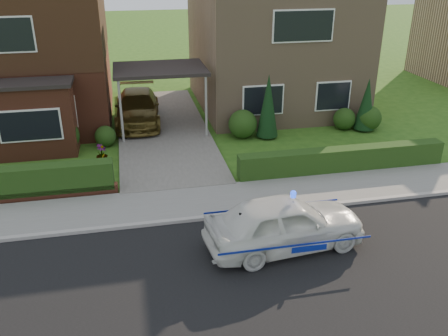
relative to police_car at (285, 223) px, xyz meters
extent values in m
plane|color=#295516|center=(-2.30, -1.27, -0.71)|extent=(120.00, 120.00, 0.00)
cube|color=black|center=(-2.30, -1.27, -0.71)|extent=(60.00, 6.00, 0.02)
cube|color=#9E9993|center=(-2.30, 1.78, -0.65)|extent=(60.00, 0.16, 0.12)
cube|color=slate|center=(-2.30, 2.83, -0.66)|extent=(60.00, 2.00, 0.10)
cube|color=#666059|center=(-2.30, 9.73, -0.65)|extent=(3.80, 12.00, 0.12)
cube|color=brown|center=(-8.10, 12.73, 2.19)|extent=(7.20, 8.00, 5.80)
cube|color=white|center=(-6.51, 8.71, 0.69)|extent=(1.60, 0.08, 1.30)
cube|color=black|center=(-8.10, 12.73, 3.64)|extent=(7.26, 8.06, 2.90)
cube|color=brown|center=(-7.23, 8.03, 0.64)|extent=(3.00, 1.40, 2.70)
cube|color=black|center=(-7.23, 8.03, 2.06)|extent=(3.20, 1.60, 0.14)
cube|color=#9D7E60|center=(3.50, 12.73, 2.19)|extent=(7.20, 8.00, 5.80)
cube|color=white|center=(1.92, 8.71, 0.69)|extent=(1.80, 0.08, 1.30)
cube|color=white|center=(5.09, 8.71, 0.69)|extent=(1.60, 0.08, 1.30)
cube|color=white|center=(3.50, 8.71, 3.69)|extent=(2.60, 0.08, 1.30)
cube|color=black|center=(-2.30, 9.73, 1.99)|extent=(3.80, 3.00, 0.14)
cylinder|color=gray|center=(-4.00, 8.33, 0.64)|extent=(0.10, 0.10, 2.70)
cylinder|color=gray|center=(-0.60, 8.33, 0.64)|extent=(0.10, 0.10, 2.70)
cube|color=black|center=(3.50, 4.08, -0.71)|extent=(7.50, 0.55, 0.80)
sphere|color=black|center=(-6.30, 8.03, -0.05)|extent=(1.32, 1.32, 1.32)
sphere|color=black|center=(-4.70, 8.33, -0.29)|extent=(0.84, 0.84, 0.84)
sphere|color=black|center=(0.90, 8.13, -0.11)|extent=(1.20, 1.20, 1.20)
sphere|color=black|center=(5.50, 8.23, -0.23)|extent=(0.96, 0.96, 0.96)
sphere|color=black|center=(6.50, 7.93, -0.17)|extent=(1.08, 1.08, 1.08)
cone|color=black|center=(1.90, 7.93, 0.59)|extent=(0.90, 0.90, 2.60)
cone|color=black|center=(6.30, 7.93, 0.39)|extent=(0.90, 0.90, 2.20)
imported|color=silver|center=(0.00, 0.00, 0.00)|extent=(2.12, 4.32, 1.42)
sphere|color=#193FF2|center=(0.21, 0.00, 0.79)|extent=(0.17, 0.17, 0.17)
cube|color=navy|center=(0.00, -0.84, -0.06)|extent=(3.83, 0.02, 0.05)
cube|color=navy|center=(0.00, 0.84, -0.06)|extent=(3.83, 0.01, 0.05)
ellipsoid|color=black|center=(-1.17, -0.10, 0.28)|extent=(0.22, 0.17, 0.21)
sphere|color=white|center=(-1.15, -0.16, 0.27)|extent=(0.11, 0.11, 0.11)
sphere|color=black|center=(-1.15, -0.12, 0.42)|extent=(0.13, 0.13, 0.13)
cone|color=black|center=(-1.19, -0.11, 0.48)|extent=(0.04, 0.04, 0.05)
cone|color=black|center=(-1.10, -0.11, 0.48)|extent=(0.04, 0.04, 0.05)
imported|color=brown|center=(-3.30, 10.72, 0.09)|extent=(2.11, 4.76, 1.36)
imported|color=gray|center=(-4.80, 5.50, -0.32)|extent=(0.55, 0.53, 0.77)
imported|color=gray|center=(-4.80, 6.53, -0.34)|extent=(0.55, 0.55, 0.74)
camera|label=1|loc=(-3.70, -9.99, 6.36)|focal=38.00mm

